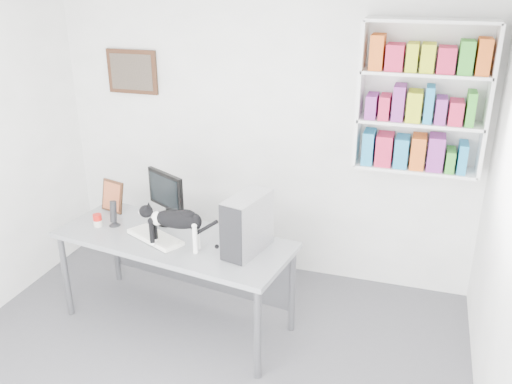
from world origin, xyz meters
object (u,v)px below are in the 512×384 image
Objects in this scene: keyboard at (155,237)px; speaker at (113,213)px; cat at (176,229)px; desk at (176,281)px; bookshelf at (422,98)px; monitor at (167,197)px; pc_tower at (247,224)px; leaning_print at (112,196)px; soup_can at (98,220)px.

speaker is (-0.45, 0.13, 0.09)m from keyboard.
cat is (0.69, -0.22, 0.06)m from speaker.
desk is at bearing 118.47° from cat.
bookshelf is at bearing 29.35° from cat.
monitor is 1.02× the size of pc_tower.
bookshelf is 2.21× the size of cat.
leaning_print is at bearing 165.03° from desk.
desk is 6.63× the size of leaning_print.
cat is at bearing 3.23° from keyboard.
soup_can is 0.19× the size of cat.
monitor is 0.46m from speaker.
monitor is (-1.96, -0.77, -0.81)m from bookshelf.
leaning_print is (-2.53, -0.69, -0.90)m from bookshelf.
leaning_print is (-0.57, 0.07, -0.09)m from monitor.
keyboard is 0.48m from speaker.
speaker is 0.32m from leaning_print.
keyboard is 1.11× the size of pc_tower.
monitor reaches higher than desk.
leaning_print is at bearing 119.24° from speaker.
cat is (-1.67, -1.18, -0.87)m from bookshelf.
pc_tower is 1.55× the size of leaning_print.
speaker is at bearing 23.74° from soup_can.
bookshelf is 2.86m from soup_can.
speaker is at bearing 156.06° from cat.
bookshelf is at bearing 38.30° from desk.
keyboard is at bearing -150.36° from bookshelf.
speaker is 2.11× the size of soup_can.
bookshelf is at bearing 49.17° from monitor.
pc_tower is 4.19× the size of soup_can.
monitor is 0.39m from keyboard.
leaning_print is at bearing 172.67° from keyboard.
cat is (0.81, -0.17, 0.12)m from soup_can.
keyboard is 0.79m from pc_tower.
keyboard is 0.58m from soup_can.
monitor is 0.51m from cat.
bookshelf is 2.73× the size of pc_tower.
desk is 3.45× the size of cat.
pc_tower reaches higher than soup_can.
cat is at bearing -144.75° from bookshelf.
desk is 0.83m from soup_can.
pc_tower is at bearing 8.97° from cat.
bookshelf reaches higher than speaker.
monitor reaches higher than keyboard.
pc_tower is 0.81× the size of cat.
monitor is at bearing 132.39° from desk.
monitor reaches higher than speaker.
pc_tower is at bearing 8.83° from monitor.
monitor is at bearing -158.57° from bookshelf.
bookshelf is 0.64× the size of desk.
speaker is at bearing -170.69° from keyboard.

